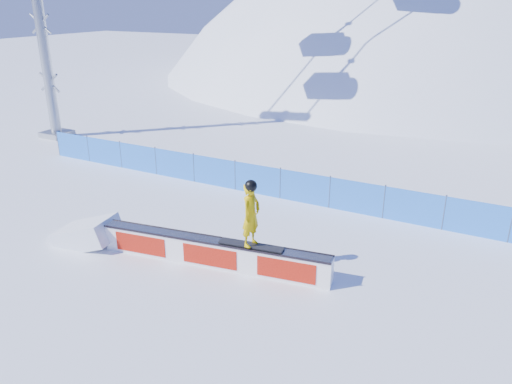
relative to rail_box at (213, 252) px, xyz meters
The scene contains 6 objects.
ground 1.91m from the rail_box, 143.66° to the left, with size 160.00×160.00×0.00m, color white.
snow_hill 46.90m from the rail_box, 92.00° to the left, with size 64.00×64.00×64.00m.
safety_fence 5.81m from the rail_box, 105.01° to the left, with size 22.05×0.05×1.30m.
rail_box is the anchor object (origin of this frame).
snow_ramp 4.37m from the rail_box, behind, with size 1.90×1.27×0.71m, color white, non-canonical shape.
snowboarder 1.81m from the rail_box, ahead, with size 1.89×0.71×1.94m.
Camera 1 is at (8.57, -11.78, 7.26)m, focal length 35.00 mm.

